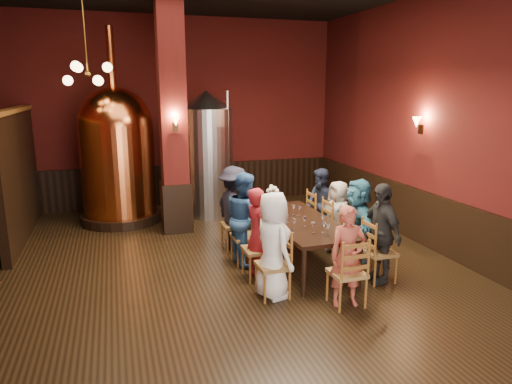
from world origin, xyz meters
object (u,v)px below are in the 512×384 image
object	(u,v)px
dining_table	(301,224)
rose_vase	(273,192)
copper_kettle	(117,154)
person_1	(258,234)
steel_vessel	(207,154)
person_0	(273,245)
person_2	(245,218)

from	to	relation	value
dining_table	rose_vase	bearing A→B (deg)	96.37
dining_table	copper_kettle	size ratio (longest dim) A/B	0.59
person_1	copper_kettle	distance (m)	4.35
person_1	steel_vessel	world-z (taller)	steel_vessel
person_0	steel_vessel	xyz separation A→B (m)	(-0.00, 4.43, 0.65)
person_1	rose_vase	xyz separation A→B (m)	(0.72, 1.34, 0.30)
dining_table	copper_kettle	world-z (taller)	copper_kettle
copper_kettle	rose_vase	xyz separation A→B (m)	(2.64, -2.48, -0.48)
dining_table	steel_vessel	distance (m)	3.59
person_0	person_2	distance (m)	1.33
dining_table	copper_kettle	bearing A→B (deg)	127.75
person_1	person_2	size ratio (longest dim) A/B	0.92
person_0	steel_vessel	world-z (taller)	steel_vessel
person_0	dining_table	bearing A→B (deg)	-50.57
person_0	copper_kettle	world-z (taller)	copper_kettle
person_0	person_1	world-z (taller)	person_0
person_2	copper_kettle	bearing A→B (deg)	27.15
steel_vessel	person_1	bearing A→B (deg)	-90.08
person_0	person_2	bearing A→B (deg)	-10.20
person_0	rose_vase	bearing A→B (deg)	-30.47
dining_table	steel_vessel	size ratio (longest dim) A/B	0.86
person_0	steel_vessel	size ratio (longest dim) A/B	0.54
person_2	rose_vase	xyz separation A→B (m)	(0.73, 0.68, 0.24)
person_1	person_0	bearing A→B (deg)	171.90
person_0	copper_kettle	xyz separation A→B (m)	(-1.93, 4.49, 0.73)
copper_kettle	person_0	bearing A→B (deg)	-66.74
dining_table	steel_vessel	bearing A→B (deg)	103.07
rose_vase	person_2	bearing A→B (deg)	-137.05
person_0	person_1	bearing A→B (deg)	-10.20
dining_table	rose_vase	distance (m)	1.05
dining_table	copper_kettle	xyz separation A→B (m)	(-2.77, 3.48, 0.80)
copper_kettle	steel_vessel	bearing A→B (deg)	-1.81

